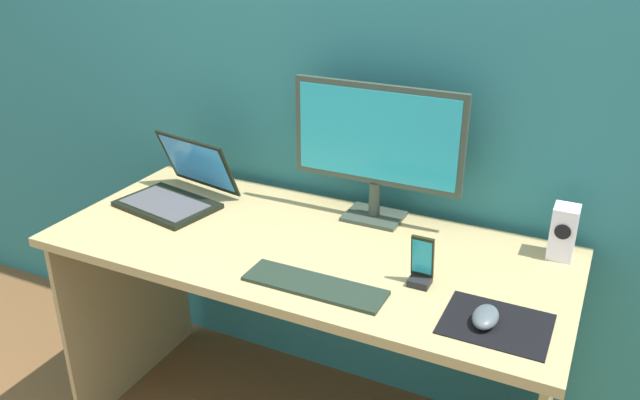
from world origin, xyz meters
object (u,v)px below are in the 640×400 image
(phone_in_dock, at_px, (421,268))
(mouse, at_px, (485,317))
(speaker_right, at_px, (563,232))
(laptop, at_px, (177,190))
(monitor, at_px, (377,144))
(keyboard_external, at_px, (314,285))

(phone_in_dock, bearing_deg, mouse, -29.21)
(speaker_right, relative_size, laptop, 0.43)
(monitor, distance_m, keyboard_external, 0.51)
(monitor, height_order, phone_in_dock, monitor)
(keyboard_external, bearing_deg, phone_in_dock, 29.43)
(keyboard_external, bearing_deg, monitor, 91.72)
(laptop, distance_m, phone_in_dock, 0.90)
(speaker_right, xyz_separation_m, phone_in_dock, (-0.31, -0.31, -0.03))
(monitor, height_order, mouse, monitor)
(speaker_right, distance_m, phone_in_dock, 0.44)
(speaker_right, height_order, mouse, speaker_right)
(laptop, xyz_separation_m, phone_in_dock, (0.89, -0.14, 0.00))
(speaker_right, distance_m, keyboard_external, 0.71)
(speaker_right, distance_m, laptop, 1.21)
(phone_in_dock, bearing_deg, monitor, 128.95)
(monitor, relative_size, speaker_right, 3.50)
(speaker_right, bearing_deg, phone_in_dock, -134.74)
(mouse, bearing_deg, phone_in_dock, 150.87)
(mouse, bearing_deg, speaker_right, 74.64)
(monitor, xyz_separation_m, speaker_right, (0.56, -0.00, -0.17))
(monitor, xyz_separation_m, laptop, (-0.64, -0.17, -0.21))
(speaker_right, bearing_deg, monitor, 179.69)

